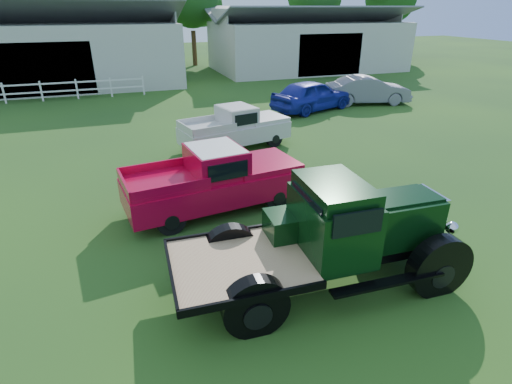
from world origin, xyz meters
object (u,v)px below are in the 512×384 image
object	(u,v)px
vintage_flatbed	(325,236)
misc_car_grey	(368,90)
red_pickup	(213,179)
white_pickup	(235,128)
misc_car_blue	(312,95)

from	to	relation	value
vintage_flatbed	misc_car_grey	xyz separation A→B (m)	(10.49, 14.28, -0.36)
vintage_flatbed	misc_car_grey	bearing A→B (deg)	55.90
misc_car_grey	red_pickup	bearing A→B (deg)	144.67
red_pickup	white_pickup	world-z (taller)	red_pickup
misc_car_grey	vintage_flatbed	bearing A→B (deg)	157.40
misc_car_grey	misc_car_blue	bearing A→B (deg)	109.96
vintage_flatbed	misc_car_blue	distance (m)	15.36
red_pickup	misc_car_blue	world-z (taller)	red_pickup
white_pickup	misc_car_blue	size ratio (longest dim) A/B	0.93
white_pickup	misc_car_grey	bearing A→B (deg)	15.87
red_pickup	misc_car_grey	xyz separation A→B (m)	(11.79, 10.23, -0.13)
white_pickup	vintage_flatbed	bearing A→B (deg)	-107.60
misc_car_blue	misc_car_grey	distance (m)	3.89
red_pickup	misc_car_grey	distance (m)	15.61
vintage_flatbed	misc_car_grey	world-z (taller)	vintage_flatbed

